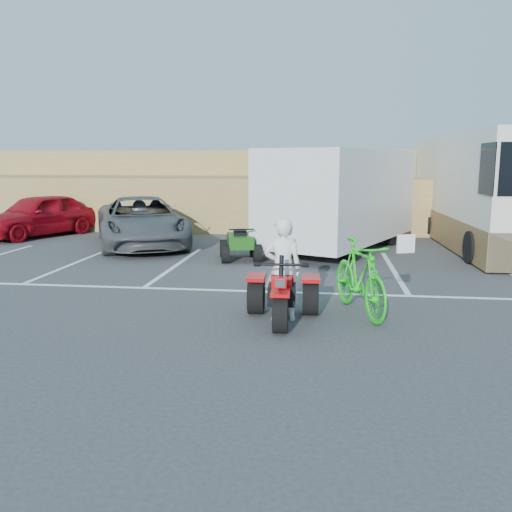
# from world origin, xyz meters

# --- Properties ---
(ground) EXTENTS (100.00, 100.00, 0.00)m
(ground) POSITION_xyz_m (0.00, 0.00, 0.00)
(ground) COLOR #363638
(ground) RESTS_ON ground
(parking_stripes) EXTENTS (28.00, 5.16, 0.01)m
(parking_stripes) POSITION_xyz_m (0.87, 4.07, 0.00)
(parking_stripes) COLOR white
(parking_stripes) RESTS_ON ground
(grass_embankment) EXTENTS (40.00, 8.50, 3.10)m
(grass_embankment) POSITION_xyz_m (0.00, 15.48, 1.42)
(grass_embankment) COLOR olive
(grass_embankment) RESTS_ON ground
(red_trike_atv) EXTENTS (1.31, 1.71, 1.08)m
(red_trike_atv) POSITION_xyz_m (0.36, 0.36, 0.00)
(red_trike_atv) COLOR #B90A0C
(red_trike_atv) RESTS_ON ground
(rider) EXTENTS (0.64, 0.43, 1.71)m
(rider) POSITION_xyz_m (0.36, 0.51, 0.86)
(rider) COLOR white
(rider) RESTS_ON ground
(green_dirt_bike) EXTENTS (1.29, 2.24, 1.30)m
(green_dirt_bike) POSITION_xyz_m (1.64, 1.00, 0.65)
(green_dirt_bike) COLOR #14BF19
(green_dirt_bike) RESTS_ON ground
(grey_pickup) EXTENTS (4.55, 6.02, 1.52)m
(grey_pickup) POSITION_xyz_m (-4.66, 7.97, 0.76)
(grey_pickup) COLOR #484B50
(grey_pickup) RESTS_ON ground
(red_car) EXTENTS (3.42, 4.74, 1.50)m
(red_car) POSITION_xyz_m (-8.99, 9.65, 0.75)
(red_car) COLOR maroon
(red_car) RESTS_ON ground
(cargo_trailer) EXTENTS (4.89, 6.77, 2.94)m
(cargo_trailer) POSITION_xyz_m (1.48, 8.11, 1.59)
(cargo_trailer) COLOR silver
(cargo_trailer) RESTS_ON ground
(rv_motorhome) EXTENTS (2.62, 9.44, 3.37)m
(rv_motorhome) POSITION_xyz_m (5.86, 9.45, 1.46)
(rv_motorhome) COLOR silver
(rv_motorhome) RESTS_ON ground
(quad_atv_blue) EXTENTS (1.24, 1.50, 0.87)m
(quad_atv_blue) POSITION_xyz_m (-3.70, 7.41, 0.00)
(quad_atv_blue) COLOR navy
(quad_atv_blue) RESTS_ON ground
(quad_atv_green) EXTENTS (1.33, 1.60, 0.91)m
(quad_atv_green) POSITION_xyz_m (-1.22, 5.95, 0.00)
(quad_atv_green) COLOR #174F12
(quad_atv_green) RESTS_ON ground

